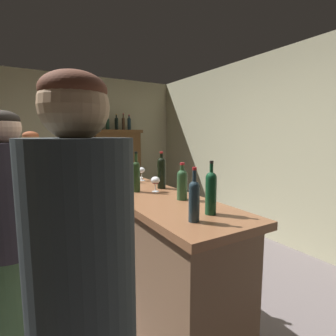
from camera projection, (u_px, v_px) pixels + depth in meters
name	position (u px, v px, depth m)	size (l,w,h in m)	color
floor	(104.00, 316.00, 2.16)	(8.50, 8.50, 0.00)	slate
wall_back	(48.00, 144.00, 4.83)	(5.16, 0.12, 2.61)	#BFB891
wall_right	(301.00, 149.00, 3.30)	(0.12, 6.66, 2.61)	#BDBA94
bar_counter	(132.00, 236.00, 2.52)	(0.59, 2.74, 1.01)	brown
display_cabinet	(117.00, 168.00, 5.24)	(0.97, 0.45, 1.58)	#563719
wine_bottle_riesling	(194.00, 199.00, 1.43)	(0.06, 0.06, 0.30)	#1F2F37
wine_bottle_rose	(161.00, 171.00, 2.31)	(0.07, 0.07, 0.33)	black
wine_bottle_chardonnay	(211.00, 191.00, 1.56)	(0.07, 0.07, 0.32)	#123F23
wine_bottle_pinot	(123.00, 169.00, 2.63)	(0.08, 0.08, 0.29)	#183A19
wine_bottle_malbec	(182.00, 183.00, 1.91)	(0.08, 0.08, 0.27)	#2A4D2D
wine_bottle_syrah	(137.00, 175.00, 2.16)	(0.06, 0.06, 0.34)	#1E3317
wine_glass_front	(142.00, 171.00, 2.70)	(0.07, 0.07, 0.14)	white
wine_glass_mid	(155.00, 181.00, 2.18)	(0.08, 0.08, 0.13)	white
wine_glass_rear	(109.00, 169.00, 2.85)	(0.07, 0.07, 0.14)	white
flower_arrangement	(89.00, 156.00, 3.32)	(0.11, 0.14, 0.40)	brown
cheese_plate	(134.00, 178.00, 2.82)	(0.19, 0.19, 0.01)	white
display_bottle_left	(101.00, 122.00, 4.98)	(0.07, 0.07, 0.32)	#15301B
display_bottle_midleft	(108.00, 123.00, 5.04)	(0.07, 0.07, 0.30)	#183321
display_bottle_center	(116.00, 123.00, 5.13)	(0.07, 0.07, 0.31)	black
display_bottle_midright	(123.00, 123.00, 5.20)	(0.06, 0.06, 0.32)	#4C341E
display_bottle_right	(129.00, 123.00, 5.27)	(0.07, 0.07, 0.30)	#182B33
patron_near_entrance	(84.00, 327.00, 0.78)	(0.31, 0.31, 1.66)	gray
patron_tall	(12.00, 241.00, 1.47)	(0.32, 0.32, 1.62)	#486D46
patron_redhead	(34.00, 190.00, 3.06)	(0.34, 0.34, 1.53)	maroon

